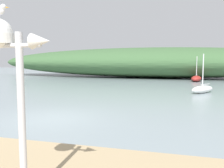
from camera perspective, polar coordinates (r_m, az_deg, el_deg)
ground_plane at (r=11.46m, az=-13.36°, el=-7.59°), size 120.00×120.00×0.00m
distant_hill at (r=36.79m, az=9.59°, el=4.92°), size 49.37×10.89×4.35m
mast_structure at (r=4.38m, az=-23.19°, el=6.93°), size 1.20×0.53×3.06m
sailboat_east_reach at (r=31.32m, az=18.86°, el=1.23°), size 1.60×3.12×2.99m
sailboat_west_reach at (r=20.51m, az=20.11°, el=-1.10°), size 2.18×2.57×3.04m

